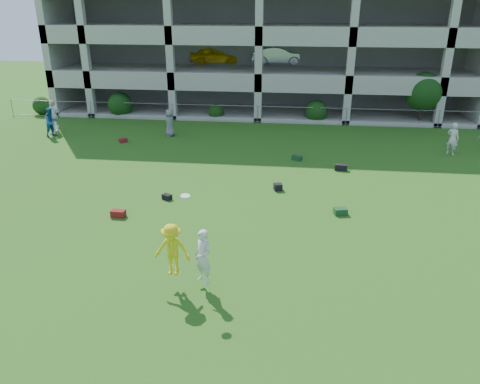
# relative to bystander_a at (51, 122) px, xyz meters

# --- Properties ---
(ground) EXTENTS (100.00, 100.00, 0.00)m
(ground) POSITION_rel_bystander_a_xyz_m (12.36, -14.06, -0.89)
(ground) COLOR #235114
(ground) RESTS_ON ground
(bystander_a) EXTENTS (1.01, 1.09, 1.79)m
(bystander_a) POSITION_rel_bystander_a_xyz_m (0.00, 0.00, 0.00)
(bystander_a) COLOR #1F5591
(bystander_a) RESTS_ON ground
(bystander_b) EXTENTS (1.26, 0.72, 2.03)m
(bystander_b) POSITION_rel_bystander_a_xyz_m (-0.40, 1.07, 0.12)
(bystander_b) COLOR silver
(bystander_b) RESTS_ON ground
(bystander_c) EXTENTS (0.75, 0.94, 1.67)m
(bystander_c) POSITION_rel_bystander_a_xyz_m (7.23, 0.92, -0.06)
(bystander_c) COLOR slate
(bystander_c) RESTS_ON ground
(bystander_e) EXTENTS (0.77, 0.76, 1.79)m
(bystander_e) POSITION_rel_bystander_a_xyz_m (23.51, -0.94, 0.00)
(bystander_e) COLOR silver
(bystander_e) RESTS_ON ground
(bag_red_a) EXTENTS (0.56, 0.32, 0.28)m
(bag_red_a) POSITION_rel_bystander_a_xyz_m (8.22, -10.80, -0.75)
(bag_red_a) COLOR #601410
(bag_red_a) RESTS_ON ground
(bag_black_b) EXTENTS (0.47, 0.41, 0.22)m
(bag_black_b) POSITION_rel_bystander_a_xyz_m (9.66, -8.87, -0.78)
(bag_black_b) COLOR black
(bag_black_b) RESTS_ON ground
(bag_green_c) EXTENTS (0.57, 0.45, 0.26)m
(bag_green_c) POSITION_rel_bystander_a_xyz_m (16.90, -9.52, -0.76)
(bag_green_c) COLOR #133615
(bag_green_c) RESTS_ON ground
(crate_d) EXTENTS (0.43, 0.43, 0.30)m
(crate_d) POSITION_rel_bystander_a_xyz_m (14.32, -7.26, -0.74)
(crate_d) COLOR black
(crate_d) RESTS_ON ground
(bag_black_e) EXTENTS (0.63, 0.37, 0.30)m
(bag_black_e) POSITION_rel_bystander_a_xyz_m (17.33, -4.25, -0.74)
(bag_black_e) COLOR black
(bag_black_e) RESTS_ON ground
(bag_red_f) EXTENTS (0.51, 0.52, 0.24)m
(bag_red_f) POSITION_rel_bystander_a_xyz_m (4.80, -0.79, -0.77)
(bag_red_f) COLOR #5B0F1D
(bag_red_f) RESTS_ON ground
(bag_green_g) EXTENTS (0.58, 0.52, 0.25)m
(bag_green_g) POSITION_rel_bystander_a_xyz_m (15.13, -2.92, -0.77)
(bag_green_g) COLOR #163C1D
(bag_green_g) RESTS_ON ground
(frisbee_contest) EXTENTS (1.78, 0.73, 2.69)m
(frisbee_contest) POSITION_rel_bystander_a_xyz_m (11.87, -15.26, 0.32)
(frisbee_contest) COLOR yellow
(frisbee_contest) RESTS_ON ground
(parking_garage) EXTENTS (30.00, 14.00, 12.00)m
(parking_garage) POSITION_rel_bystander_a_xyz_m (12.36, 13.64, 5.12)
(parking_garage) COLOR #9E998C
(parking_garage) RESTS_ON ground
(fence) EXTENTS (36.06, 0.06, 1.20)m
(fence) POSITION_rel_bystander_a_xyz_m (12.36, 4.94, -0.28)
(fence) COLOR gray
(fence) RESTS_ON ground
(shrub_row) EXTENTS (34.38, 2.52, 3.50)m
(shrub_row) POSITION_rel_bystander_a_xyz_m (16.95, 5.64, 0.62)
(shrub_row) COLOR #163D11
(shrub_row) RESTS_ON ground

